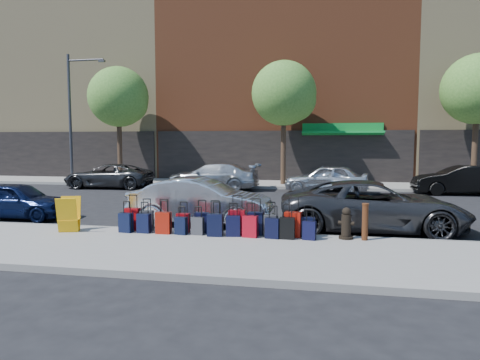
% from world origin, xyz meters
% --- Properties ---
extents(ground, '(120.00, 120.00, 0.00)m').
position_xyz_m(ground, '(0.00, 0.00, 0.00)').
color(ground, black).
rests_on(ground, ground).
extents(sidewalk_near, '(60.00, 4.00, 0.15)m').
position_xyz_m(sidewalk_near, '(0.00, -6.50, 0.07)').
color(sidewalk_near, gray).
rests_on(sidewalk_near, ground).
extents(sidewalk_far, '(60.00, 4.00, 0.15)m').
position_xyz_m(sidewalk_far, '(0.00, 10.00, 0.07)').
color(sidewalk_far, gray).
rests_on(sidewalk_far, ground).
extents(curb_near, '(60.00, 0.08, 0.15)m').
position_xyz_m(curb_near, '(0.00, -4.48, 0.07)').
color(curb_near, gray).
rests_on(curb_near, ground).
extents(curb_far, '(60.00, 0.08, 0.15)m').
position_xyz_m(curb_far, '(0.00, 7.98, 0.07)').
color(curb_far, gray).
rests_on(curb_far, ground).
extents(building_left, '(15.00, 12.12, 16.00)m').
position_xyz_m(building_left, '(-16.00, 17.98, 7.98)').
color(building_left, tan).
rests_on(building_left, ground).
extents(building_center, '(17.00, 12.85, 20.00)m').
position_xyz_m(building_center, '(0.00, 17.99, 9.98)').
color(building_center, brown).
rests_on(building_center, ground).
extents(tree_left, '(3.80, 3.80, 7.27)m').
position_xyz_m(tree_left, '(-9.86, 9.50, 5.41)').
color(tree_left, black).
rests_on(tree_left, sidewalk_far).
extents(tree_center, '(3.80, 3.80, 7.27)m').
position_xyz_m(tree_center, '(0.64, 9.50, 5.41)').
color(tree_center, black).
rests_on(tree_center, sidewalk_far).
extents(tree_right, '(3.80, 3.80, 7.27)m').
position_xyz_m(tree_right, '(11.14, 9.50, 5.41)').
color(tree_right, black).
rests_on(tree_right, sidewalk_far).
extents(streetlight, '(2.59, 0.18, 8.00)m').
position_xyz_m(streetlight, '(-12.80, 8.80, 4.66)').
color(streetlight, '#333338').
rests_on(streetlight, sidewalk_far).
extents(suitcase_front_0, '(0.42, 0.24, 1.01)m').
position_xyz_m(suitcase_front_0, '(-2.47, -4.82, 0.47)').
color(suitcase_front_0, '#AE0B0F').
rests_on(suitcase_front_0, sidewalk_near).
extents(suitcase_front_1, '(0.40, 0.26, 0.90)m').
position_xyz_m(suitcase_front_1, '(-2.06, -4.78, 0.43)').
color(suitcase_front_1, '#35353A').
rests_on(suitcase_front_1, sidewalk_near).
extents(suitcase_front_2, '(0.39, 0.26, 0.87)m').
position_xyz_m(suitcase_front_2, '(-1.55, -4.82, 0.42)').
color(suitcase_front_2, black).
rests_on(suitcase_front_2, sidewalk_near).
extents(suitcase_front_3, '(0.36, 0.20, 0.86)m').
position_xyz_m(suitcase_front_3, '(-0.96, -4.84, 0.42)').
color(suitcase_front_3, maroon).
rests_on(suitcase_front_3, sidewalk_near).
extents(suitcase_front_4, '(0.38, 0.21, 0.91)m').
position_xyz_m(suitcase_front_4, '(-0.44, -4.81, 0.44)').
color(suitcase_front_4, black).
rests_on(suitcase_front_4, sidewalk_near).
extents(suitcase_front_5, '(0.38, 0.23, 0.87)m').
position_xyz_m(suitcase_front_5, '(-0.03, -4.77, 0.42)').
color(suitcase_front_5, black).
rests_on(suitcase_front_5, sidewalk_near).
extents(suitcase_front_6, '(0.45, 0.26, 1.07)m').
position_xyz_m(suitcase_front_6, '(0.56, -4.83, 0.49)').
color(suitcase_front_6, maroon).
rests_on(suitcase_front_6, sidewalk_near).
extents(suitcase_front_7, '(0.42, 0.24, 0.99)m').
position_xyz_m(suitcase_front_7, '(1.07, -4.77, 0.46)').
color(suitcase_front_7, black).
rests_on(suitcase_front_7, sidewalk_near).
extents(suitcase_front_8, '(0.39, 0.24, 0.91)m').
position_xyz_m(suitcase_front_8, '(1.48, -4.83, 0.44)').
color(suitcase_front_8, '#3B3A40').
rests_on(suitcase_front_8, sidewalk_near).
extents(suitcase_front_9, '(0.47, 0.31, 1.06)m').
position_xyz_m(suitcase_front_9, '(2.07, -4.84, 0.48)').
color(suitcase_front_9, '#A1150A').
rests_on(suitcase_front_9, sidewalk_near).
extents(suitcase_front_10, '(0.36, 0.20, 0.85)m').
position_xyz_m(suitcase_front_10, '(2.46, -4.80, 0.42)').
color(suitcase_front_10, black).
rests_on(suitcase_front_10, sidewalk_near).
extents(suitcase_back_0, '(0.39, 0.26, 0.87)m').
position_xyz_m(suitcase_back_0, '(-2.52, -5.15, 0.42)').
color(suitcase_back_0, black).
rests_on(suitcase_back_0, sidewalk_near).
extents(suitcase_back_1, '(0.37, 0.23, 0.86)m').
position_xyz_m(suitcase_back_1, '(-2.00, -5.12, 0.42)').
color(suitcase_back_1, black).
rests_on(suitcase_back_1, sidewalk_near).
extents(suitcase_back_2, '(0.41, 0.24, 0.95)m').
position_xyz_m(suitcase_back_2, '(-1.43, -5.11, 0.45)').
color(suitcase_back_2, '#9B170A').
rests_on(suitcase_back_2, sidewalk_near).
extents(suitcase_back_3, '(0.35, 0.24, 0.77)m').
position_xyz_m(suitcase_back_3, '(-0.92, -5.13, 0.39)').
color(suitcase_back_3, black).
rests_on(suitcase_back_3, sidewalk_near).
extents(suitcase_back_4, '(0.33, 0.20, 0.77)m').
position_xyz_m(suitcase_back_4, '(-0.47, -5.07, 0.39)').
color(suitcase_back_4, '#3C3B41').
rests_on(suitcase_back_4, sidewalk_near).
extents(suitcase_back_5, '(0.42, 0.27, 0.96)m').
position_xyz_m(suitcase_back_5, '(0.03, -5.16, 0.45)').
color(suitcase_back_5, black).
rests_on(suitcase_back_5, sidewalk_near).
extents(suitcase_back_6, '(0.40, 0.27, 0.89)m').
position_xyz_m(suitcase_back_6, '(0.51, -5.07, 0.43)').
color(suitcase_back_6, black).
rests_on(suitcase_back_6, sidewalk_near).
extents(suitcase_back_7, '(0.40, 0.26, 0.92)m').
position_xyz_m(suitcase_back_7, '(0.97, -5.10, 0.44)').
color(suitcase_back_7, '#AB0B1A').
rests_on(suitcase_back_7, sidewalk_near).
extents(suitcase_back_8, '(0.39, 0.26, 0.86)m').
position_xyz_m(suitcase_back_8, '(1.56, -5.12, 0.42)').
color(suitcase_back_8, black).
rests_on(suitcase_back_8, sidewalk_near).
extents(suitcase_back_9, '(0.38, 0.23, 0.90)m').
position_xyz_m(suitcase_back_9, '(1.95, -5.12, 0.43)').
color(suitcase_back_9, black).
rests_on(suitcase_back_9, sidewalk_near).
extents(suitcase_back_10, '(0.35, 0.24, 0.78)m').
position_xyz_m(suitcase_back_10, '(2.51, -5.11, 0.39)').
color(suitcase_back_10, black).
rests_on(suitcase_back_10, sidewalk_near).
extents(fire_hydrant, '(0.42, 0.37, 0.82)m').
position_xyz_m(fire_hydrant, '(3.44, -4.80, 0.53)').
color(fire_hydrant, black).
rests_on(fire_hydrant, sidewalk_near).
extents(bollard, '(0.18, 0.18, 0.95)m').
position_xyz_m(bollard, '(3.90, -4.88, 0.64)').
color(bollard, '#38190C').
rests_on(bollard, sidewalk_near).
extents(display_rack, '(0.69, 0.73, 0.97)m').
position_xyz_m(display_rack, '(-4.11, -5.38, 0.63)').
color(display_rack, '#F9B10D').
rests_on(display_rack, sidewalk_near).
extents(car_near_0, '(3.84, 1.72, 1.28)m').
position_xyz_m(car_near_0, '(-7.56, -3.13, 0.64)').
color(car_near_0, '#0C1538').
rests_on(car_near_0, ground).
extents(car_near_1, '(4.59, 1.70, 1.50)m').
position_xyz_m(car_near_1, '(-0.98, -2.97, 0.75)').
color(car_near_1, silver).
rests_on(car_near_1, ground).
extents(car_near_2, '(5.50, 2.65, 1.51)m').
position_xyz_m(car_near_2, '(4.31, -2.93, 0.75)').
color(car_near_2, '#353538').
rests_on(car_near_2, ground).
extents(car_far_0, '(5.11, 2.52, 1.40)m').
position_xyz_m(car_far_0, '(-9.35, 6.73, 0.70)').
color(car_far_0, '#333335').
rests_on(car_far_0, ground).
extents(car_far_1, '(5.26, 2.25, 1.51)m').
position_xyz_m(car_far_1, '(-3.19, 6.91, 0.76)').
color(car_far_1, '#B7B9BE').
rests_on(car_far_1, ground).
extents(car_far_2, '(4.56, 2.34, 1.48)m').
position_xyz_m(car_far_2, '(3.01, 6.83, 0.74)').
color(car_far_2, silver).
rests_on(car_far_2, ground).
extents(car_far_3, '(4.53, 1.72, 1.48)m').
position_xyz_m(car_far_3, '(9.62, 7.10, 0.74)').
color(car_far_3, black).
rests_on(car_far_3, ground).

